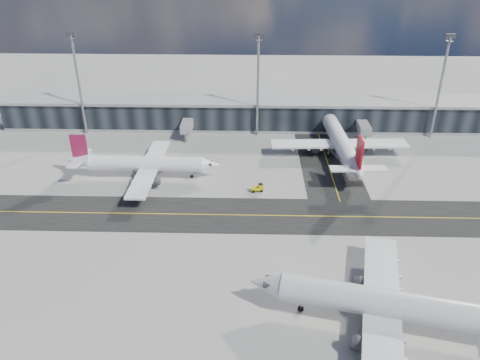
{
  "coord_description": "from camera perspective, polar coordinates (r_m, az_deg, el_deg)",
  "views": [
    {
      "loc": [
        -1.5,
        -78.66,
        51.74
      ],
      "look_at": [
        -3.91,
        10.16,
        5.0
      ],
      "focal_mm": 35.0,
      "sensor_mm": 36.0,
      "label": 1
    }
  ],
  "objects": [
    {
      "name": "airliner_redtail",
      "position": [
        123.71,
        12.21,
        4.45
      ],
      "size": [
        35.82,
        42.05,
        12.47
      ],
      "rotation": [
        0.0,
        0.0,
        0.04
      ],
      "color": "white",
      "rests_on": "ground"
    },
    {
      "name": "baggage_tug",
      "position": [
        106.01,
        2.23,
        -0.94
      ],
      "size": [
        2.98,
        1.81,
        1.77
      ],
      "rotation": [
        0.0,
        0.0,
        -1.43
      ],
      "color": "#D5BF0B",
      "rests_on": "ground"
    },
    {
      "name": "ground",
      "position": [
        94.16,
        2.22,
        -5.61
      ],
      "size": [
        300.0,
        300.0,
        0.0
      ],
      "primitive_type": "plane",
      "color": "gray",
      "rests_on": "ground"
    },
    {
      "name": "airliner_near",
      "position": [
        73.49,
        18.38,
        -14.32
      ],
      "size": [
        42.6,
        36.59,
        12.71
      ],
      "rotation": [
        0.0,
        0.0,
        1.35
      ],
      "color": "silver",
      "rests_on": "ground"
    },
    {
      "name": "service_van",
      "position": [
        126.13,
        11.74,
        3.28
      ],
      "size": [
        3.57,
        5.61,
        1.44
      ],
      "primitive_type": "imported",
      "rotation": [
        0.0,
        0.0,
        0.24
      ],
      "color": "white",
      "rests_on": "ground"
    },
    {
      "name": "airliner_af",
      "position": [
        113.22,
        -11.69,
        1.94
      ],
      "size": [
        36.17,
        30.76,
        10.75
      ],
      "rotation": [
        0.0,
        0.0,
        -1.58
      ],
      "color": "white",
      "rests_on": "ground"
    },
    {
      "name": "terminal_concourse",
      "position": [
        141.84,
        2.11,
        8.1
      ],
      "size": [
        152.0,
        19.8,
        8.8
      ],
      "color": "black",
      "rests_on": "ground"
    },
    {
      "name": "floodlight_masts",
      "position": [
        131.72,
        2.2,
        11.81
      ],
      "size": [
        102.5,
        0.7,
        28.9
      ],
      "color": "gray",
      "rests_on": "ground"
    },
    {
      "name": "taxiway_lanes",
      "position": [
        103.43,
        4.35,
        -2.35
      ],
      "size": [
        180.0,
        63.0,
        0.03
      ],
      "color": "black",
      "rests_on": "ground"
    }
  ]
}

